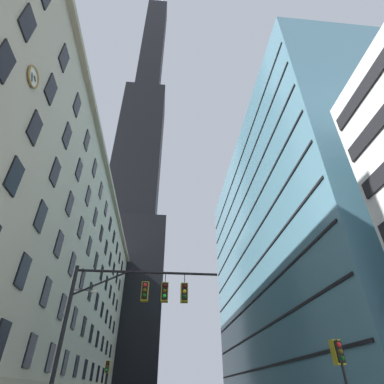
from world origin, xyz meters
TOP-DOWN VIEW (x-y plane):
  - station_building at (-19.24, 29.07)m, footprint 17.16×70.16m
  - dark_skyscraper at (-12.95, 71.76)m, footprint 22.40×22.40m
  - glass_office_midrise at (18.97, 29.98)m, footprint 16.05×49.49m
  - traffic_signal_mast at (-2.92, 4.42)m, footprint 8.18×0.63m
  - traffic_light_near_right at (6.70, 2.31)m, footprint 0.40×0.63m
  - traffic_light_far_left at (-6.52, 21.78)m, footprint 0.40×0.63m
  - street_lamppost at (-8.66, 13.26)m, footprint 2.07×0.32m

SIDE VIEW (x-z plane):
  - traffic_light_near_right at x=6.70m, z-range 1.13..4.46m
  - traffic_light_far_left at x=-6.52m, z-range 1.35..5.31m
  - street_lamppost at x=-8.66m, z-range 0.87..9.38m
  - traffic_signal_mast at x=-2.92m, z-range 1.84..9.07m
  - station_building at x=-19.24m, z-range -0.02..29.79m
  - glass_office_midrise at x=18.97m, z-range 0.00..41.17m
  - dark_skyscraper at x=-12.95m, z-range -41.51..164.36m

